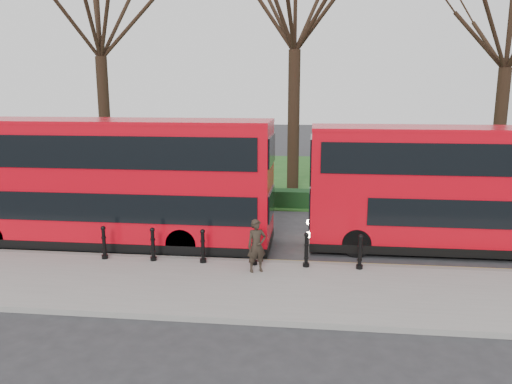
# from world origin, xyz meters

# --- Properties ---
(ground) EXTENTS (120.00, 120.00, 0.00)m
(ground) POSITION_xyz_m (0.00, 0.00, 0.00)
(ground) COLOR #28282B
(ground) RESTS_ON ground
(pavement) EXTENTS (60.00, 4.00, 0.15)m
(pavement) POSITION_xyz_m (0.00, -3.00, 0.07)
(pavement) COLOR gray
(pavement) RESTS_ON ground
(kerb) EXTENTS (60.00, 0.25, 0.16)m
(kerb) POSITION_xyz_m (0.00, -1.00, 0.07)
(kerb) COLOR slate
(kerb) RESTS_ON ground
(grass_verge) EXTENTS (60.00, 18.00, 0.06)m
(grass_verge) POSITION_xyz_m (0.00, 15.00, 0.03)
(grass_verge) COLOR #1A4918
(grass_verge) RESTS_ON ground
(hedge) EXTENTS (60.00, 0.90, 0.80)m
(hedge) POSITION_xyz_m (0.00, 6.80, 0.40)
(hedge) COLOR black
(hedge) RESTS_ON ground
(yellow_line_outer) EXTENTS (60.00, 0.10, 0.01)m
(yellow_line_outer) POSITION_xyz_m (0.00, -0.70, 0.01)
(yellow_line_outer) COLOR yellow
(yellow_line_outer) RESTS_ON ground
(yellow_line_inner) EXTENTS (60.00, 0.10, 0.01)m
(yellow_line_inner) POSITION_xyz_m (0.00, -0.50, 0.01)
(yellow_line_inner) COLOR yellow
(yellow_line_inner) RESTS_ON ground
(tree_left) EXTENTS (8.12, 8.12, 12.69)m
(tree_left) POSITION_xyz_m (-8.00, 10.00, 9.23)
(tree_left) COLOR black
(tree_left) RESTS_ON ground
(tree_right) EXTENTS (7.37, 7.37, 11.51)m
(tree_right) POSITION_xyz_m (12.00, 10.00, 8.37)
(tree_right) COLOR black
(tree_right) RESTS_ON ground
(bollard_row) EXTENTS (7.98, 0.15, 1.00)m
(bollard_row) POSITION_xyz_m (0.55, -1.35, 0.65)
(bollard_row) COLOR black
(bollard_row) RESTS_ON pavement
(bus_lead) EXTENTS (10.92, 2.51, 4.34)m
(bus_lead) POSITION_xyz_m (-3.77, 0.46, 2.19)
(bus_lead) COLOR red
(bus_lead) RESTS_ON ground
(bus_rear) EXTENTS (10.40, 2.39, 4.14)m
(bus_rear) POSITION_xyz_m (8.15, 1.21, 2.08)
(bus_rear) COLOR red
(bus_rear) RESTS_ON ground
(pedestrian) EXTENTS (0.67, 0.57, 1.55)m
(pedestrian) POSITION_xyz_m (1.48, -1.91, 0.93)
(pedestrian) COLOR black
(pedestrian) RESTS_ON pavement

